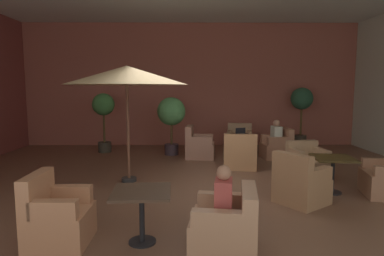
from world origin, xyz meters
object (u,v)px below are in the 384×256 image
Objects in this scene: armchair_front_left_west at (199,146)px; patron_by_window at (276,133)px; armchair_mid_center_north at (300,185)px; cafe_table_front_right at (142,201)px; armchair_front_left_north at (240,155)px; armchair_front_right_east at (57,218)px; patron_blue_shirt at (224,194)px; potted_tree_left_corner at (104,110)px; iced_drink_cup at (238,132)px; armchair_front_right_north at (227,226)px; patio_umbrella_tall_red at (127,76)px; armchair_front_left_east at (277,147)px; armchair_front_left_south at (239,141)px; potted_tree_mid_right at (302,105)px; potted_tree_mid_left at (171,115)px; armchair_mid_center_south at (307,165)px; cafe_table_mid_center at (333,165)px; open_laptop at (239,133)px; cafe_table_front_left at (239,141)px.

patron_by_window is (2.21, -0.03, 0.38)m from armchair_front_left_west.
armchair_front_left_west is 4.14m from armchair_mid_center_north.
cafe_table_front_right is 2.90m from armchair_mid_center_north.
armchair_front_right_east reaches higher than armchair_front_left_north.
cafe_table_front_right is 1.05m from patron_blue_shirt.
potted_tree_left_corner is 16.66× the size of iced_drink_cup.
cafe_table_front_right is 1.11m from armchair_front_right_north.
potted_tree_left_corner is 7.05m from patron_blue_shirt.
armchair_mid_center_north is 0.56× the size of potted_tree_left_corner.
patio_umbrella_tall_red is at bearing -155.86° from armchair_front_left_north.
iced_drink_cup is at bearing 59.53° from armchair_front_right_east.
armchair_front_left_east is 0.93× the size of armchair_front_right_north.
patio_umbrella_tall_red is at bearing 119.61° from patron_blue_shirt.
armchair_front_right_north is (-1.13, -6.38, -0.03)m from armchair_front_left_south.
potted_tree_mid_right is 2.97m from iced_drink_cup.
patron_blue_shirt is at bearing -3.80° from armchair_front_right_east.
patio_umbrella_tall_red reaches higher than potted_tree_mid_left.
armchair_front_left_west is at bearing 136.03° from armchair_mid_center_south.
potted_tree_left_corner reaches higher than cafe_table_mid_center.
cafe_table_mid_center is at bearing 31.32° from cafe_table_front_right.
armchair_front_left_west is at bearing 80.46° from cafe_table_front_right.
armchair_mid_center_south is at bearing -43.97° from armchair_front_left_west.
cafe_table_mid_center is 0.31× the size of patio_umbrella_tall_red.
potted_tree_left_corner reaches higher than armchair_mid_center_north.
potted_tree_left_corner is 2.16m from potted_tree_mid_left.
patio_umbrella_tall_red is at bearing 168.32° from cafe_table_mid_center.
iced_drink_cup is (0.95, 5.40, 0.45)m from armchair_front_right_north.
potted_tree_left_corner is at bearing 148.80° from armchair_mid_center_south.
open_laptop is at bearing 112.93° from cafe_table_mid_center.
armchair_mid_center_north is (1.64, -3.80, -0.00)m from armchair_front_left_west.
iced_drink_cup reaches higher than armchair_front_right_north.
iced_drink_cup is (-1.12, 0.03, 0.42)m from armchair_front_left_east.
patron_by_window reaches higher than armchair_mid_center_south.
armchair_front_left_south is at bearing 36.89° from armchair_front_left_west.
potted_tree_mid_left is (0.76, 2.89, -1.03)m from patio_umbrella_tall_red.
cafe_table_mid_center is at bearing 43.37° from patron_blue_shirt.
patron_blue_shirt is at bearing -100.36° from iced_drink_cup.
potted_tree_left_corner is at bearing 169.48° from armchair_front_left_east.
armchair_front_left_east is at bearing 5.02° from patron_by_window.
patron_blue_shirt reaches higher than armchair_front_left_north.
armchair_mid_center_south is 0.47× the size of potted_tree_left_corner.
cafe_table_front_left is 1.15m from armchair_front_left_west.
armchair_front_left_west reaches higher than armchair_front_right_north.
armchair_front_left_north reaches higher than armchair_mid_center_south.
potted_tree_left_corner is (-0.96, 6.18, 0.97)m from armchair_front_right_east.
cafe_table_front_left is at bearing 163.52° from open_laptop.
patron_blue_shirt reaches higher than cafe_table_front_right.
armchair_front_right_north reaches higher than cafe_table_mid_center.
patio_umbrella_tall_red is at bearing -147.96° from patron_by_window.
patio_umbrella_tall_red is at bearing -67.81° from potted_tree_left_corner.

